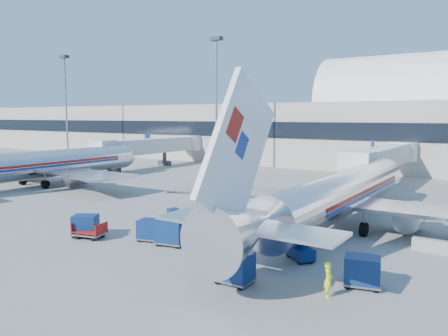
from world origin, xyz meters
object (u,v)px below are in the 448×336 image
Objects in this scene: jetbridge_mid at (157,146)px; ramp_worker at (328,279)px; cart_train_c at (85,225)px; cart_train_b at (151,230)px; mast_far_west at (66,92)px; tug_right at (300,250)px; barrier_near at (435,246)px; airliner_mid at (39,165)px; cart_solo_near at (235,267)px; cart_train_a at (172,232)px; tug_left at (178,217)px; jetbridge_near at (385,157)px; tug_lead at (208,244)px; cart_open_red at (90,233)px; mast_west at (216,85)px; airliner_main at (337,195)px; cart_solo_far at (362,271)px.

jetbridge_mid is 14.41× the size of ramp_worker.
jetbridge_mid is 11.20× the size of cart_train_c.
ramp_worker reaches higher than cart_train_b.
mast_far_west is at bearing 133.14° from cart_train_b.
tug_right is 17.04m from cart_train_c.
tug_right reaches higher than barrier_near.
jetbridge_mid is at bearing 95.22° from airliner_mid.
tug_right is 1.18× the size of cart_solo_near.
tug_right is 9.52m from cart_train_a.
cart_train_a is (3.68, -5.11, 0.34)m from tug_left.
jetbridge_near is 10.92× the size of tug_left.
barrier_near is (78.00, -28.00, -14.34)m from mast_far_west.
tug_right is 1.29× the size of ramp_worker.
cart_train_b reaches higher than barrier_near.
jetbridge_near is 38.16m from tug_lead.
cart_train_b is at bearing 61.72° from ramp_worker.
cart_train_c is 0.86m from cart_open_red.
jetbridge_near is 10.33× the size of cart_open_red.
ramp_worker is (74.44, -39.46, -13.84)m from mast_far_west.
barrier_near is at bearing 79.55° from tug_right.
cart_train_a is (21.43, -36.91, -13.79)m from mast_west.
tug_left is 0.95× the size of cart_open_red.
cart_solo_near is 1.09× the size of ramp_worker.
jetbridge_mid is 11.31× the size of cart_train_a.
cart_train_b is 15.31m from ramp_worker.
jetbridge_mid is 1.22× the size of mast_far_west.
airliner_main is 75.44m from mast_far_west.
jetbridge_mid is 10.37× the size of tug_lead.
tug_left is at bearing -106.80° from jetbridge_near.
cart_train_a reaches higher than tug_right.
jetbridge_near reaches higher than cart_train_b.
tug_lead reaches higher than cart_open_red.
cart_solo_near is 0.90× the size of cart_solo_far.
ramp_worker is at bearing -33.21° from cart_train_c.
tug_lead is 1.09× the size of cart_train_a.
barrier_near is 12.01m from ramp_worker.
tug_left is at bearing -45.40° from jetbridge_mid.
mast_far_west reaches higher than ramp_worker.
tug_left is at bearing -152.77° from airliner_main.
cart_solo_near is at bearing -30.39° from mast_far_west.
jetbridge_mid is 18.06m from mast_west.
cart_open_red is (-4.47, -2.11, -0.43)m from cart_train_b.
tug_right reaches higher than cart_open_red.
cart_open_red is (-10.03, -1.92, -0.26)m from tug_lead.
cart_solo_far is (5.55, -11.62, -1.98)m from airliner_main.
jetbridge_mid is at bearing 112.43° from cart_open_red.
cart_train_b is at bearing 159.17° from cart_solo_near.
cart_solo_far is 1.22× the size of ramp_worker.
cart_solo_near is at bearing -164.34° from cart_solo_far.
cart_train_b is 1.14× the size of ramp_worker.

